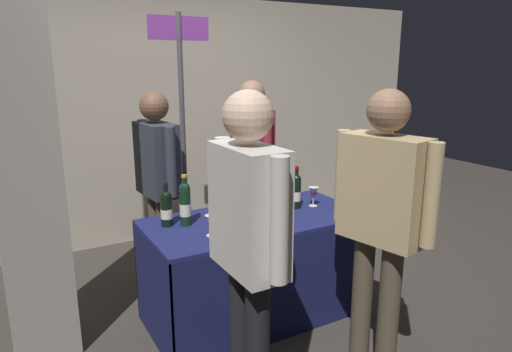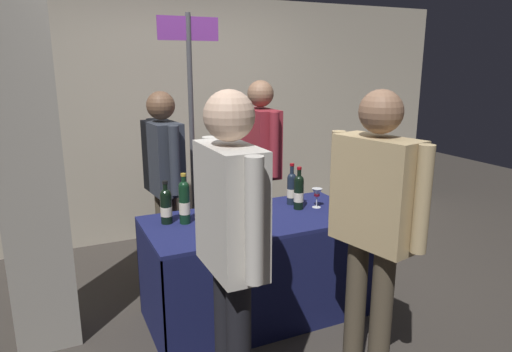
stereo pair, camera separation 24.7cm
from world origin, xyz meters
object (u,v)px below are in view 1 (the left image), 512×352
featured_wine_bottle (185,203)px  wine_glass_mid (314,192)px  taster_foreground_right (248,234)px  booth_signpost (182,117)px  wine_glass_near_vendor (211,221)px  tasting_table (256,248)px  concrete_pillar (16,94)px  vendor_presenter (158,175)px  display_bottle_0 (222,201)px

featured_wine_bottle → wine_glass_mid: (0.99, -0.08, -0.04)m
taster_foreground_right → booth_signpost: size_ratio=0.77×
booth_signpost → featured_wine_bottle: bearing=-110.7°
featured_wine_bottle → taster_foreground_right: taster_foreground_right is taller
wine_glass_near_vendor → booth_signpost: bearing=76.6°
tasting_table → concrete_pillar: bearing=167.0°
tasting_table → vendor_presenter: 0.97m
display_bottle_0 → booth_signpost: 1.09m
featured_wine_bottle → wine_glass_mid: featured_wine_bottle is taller
tasting_table → booth_signpost: size_ratio=0.70×
wine_glass_mid → vendor_presenter: (-0.97, 0.72, 0.09)m
concrete_pillar → wine_glass_mid: (1.89, -0.30, -0.77)m
featured_wine_bottle → booth_signpost: size_ratio=0.16×
tasting_table → vendor_presenter: (-0.46, 0.74, 0.43)m
vendor_presenter → wine_glass_near_vendor: bearing=-2.9°
featured_wine_bottle → concrete_pillar: bearing=166.4°
display_bottle_0 → taster_foreground_right: size_ratio=0.20×
display_bottle_0 → taster_foreground_right: bearing=-107.9°
tasting_table → featured_wine_bottle: (-0.48, 0.10, 0.38)m
featured_wine_bottle → booth_signpost: (0.35, 0.92, 0.46)m
tasting_table → featured_wine_bottle: featured_wine_bottle is taller
concrete_pillar → featured_wine_bottle: 1.18m
wine_glass_near_vendor → booth_signpost: (0.28, 1.18, 0.52)m
display_bottle_0 → vendor_presenter: 0.73m
vendor_presenter → taster_foreground_right: size_ratio=0.94×
concrete_pillar → wine_glass_mid: 2.06m
concrete_pillar → wine_glass_near_vendor: (0.97, -0.48, -0.79)m
wine_glass_near_vendor → vendor_presenter: vendor_presenter is taller
featured_wine_bottle → wine_glass_near_vendor: featured_wine_bottle is taller
tasting_table → vendor_presenter: size_ratio=0.96×
wine_glass_mid → booth_signpost: bearing=122.7°
concrete_pillar → wine_glass_near_vendor: size_ratio=24.26×
concrete_pillar → wine_glass_mid: bearing=-9.0°
display_bottle_0 → vendor_presenter: vendor_presenter is taller
wine_glass_near_vendor → tasting_table: bearing=20.7°
booth_signpost → display_bottle_0: bearing=-96.2°
tasting_table → display_bottle_0: bearing=169.6°
taster_foreground_right → booth_signpost: booth_signpost is taller
vendor_presenter → taster_foreground_right: taster_foreground_right is taller
wine_glass_near_vendor → wine_glass_mid: size_ratio=0.91×
concrete_pillar → vendor_presenter: bearing=24.4°
featured_wine_bottle → taster_foreground_right: (-0.05, -0.97, 0.12)m
concrete_pillar → tasting_table: bearing=-13.0°
booth_signpost → wine_glass_near_vendor: bearing=-103.4°
display_bottle_0 → concrete_pillar: bearing=166.4°
tasting_table → wine_glass_mid: (0.51, 0.02, 0.34)m
featured_wine_bottle → wine_glass_near_vendor: 0.27m
featured_wine_bottle → taster_foreground_right: 0.98m
tasting_table → wine_glass_mid: bearing=2.2°
wine_glass_near_vendor → wine_glass_mid: (0.92, 0.18, 0.02)m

